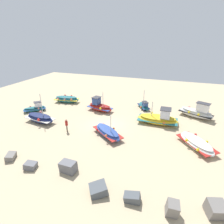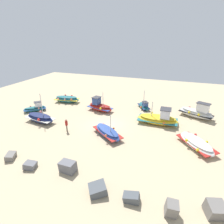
# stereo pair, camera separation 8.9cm
# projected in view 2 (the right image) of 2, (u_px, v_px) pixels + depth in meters

# --- Properties ---
(ground_plane) EXTENTS (57.64, 57.64, 0.00)m
(ground_plane) POSITION_uv_depth(u_px,v_px,m) (106.00, 125.00, 23.54)
(ground_plane) COLOR tan
(fishing_boat_0) EXTENTS (5.32, 2.72, 2.97)m
(fishing_boat_0) POSITION_uv_depth(u_px,v_px,m) (158.00, 119.00, 23.65)
(fishing_boat_0) COLOR gold
(fishing_boat_0) RESTS_ON ground_plane
(fishing_boat_1) EXTENTS (4.45, 2.18, 1.18)m
(fishing_boat_1) POSITION_uv_depth(u_px,v_px,m) (67.00, 99.00, 31.17)
(fishing_boat_1) COLOR #1E6670
(fishing_boat_1) RESTS_ON ground_plane
(fishing_boat_2) EXTENTS (4.93, 3.34, 2.34)m
(fishing_boat_2) POSITION_uv_depth(u_px,v_px,m) (197.00, 112.00, 25.35)
(fishing_boat_2) COLOR white
(fishing_boat_2) RESTS_ON ground_plane
(fishing_boat_3) EXTENTS (4.13, 4.64, 0.98)m
(fishing_boat_3) POSITION_uv_depth(u_px,v_px,m) (196.00, 143.00, 18.63)
(fishing_boat_3) COLOR white
(fishing_boat_3) RESTS_ON ground_plane
(fishing_boat_4) EXTENTS (4.31, 2.35, 3.13)m
(fishing_boat_4) POSITION_uv_depth(u_px,v_px,m) (100.00, 106.00, 27.65)
(fishing_boat_4) COLOR maroon
(fishing_boat_4) RESTS_ON ground_plane
(fishing_boat_5) EXTENTS (2.55, 3.21, 2.96)m
(fishing_boat_5) POSITION_uv_depth(u_px,v_px,m) (144.00, 106.00, 28.59)
(fishing_boat_5) COLOR #1E6670
(fishing_boat_5) RESTS_ON ground_plane
(fishing_boat_6) EXTENTS (4.45, 3.87, 2.91)m
(fishing_boat_6) POSITION_uv_depth(u_px,v_px,m) (107.00, 132.00, 20.75)
(fishing_boat_6) COLOR #2D4C9E
(fishing_boat_6) RESTS_ON ground_plane
(fishing_boat_7) EXTENTS (4.42, 2.29, 4.12)m
(fishing_boat_7) POSITION_uv_depth(u_px,v_px,m) (40.00, 118.00, 24.00)
(fishing_boat_7) COLOR navy
(fishing_boat_7) RESTS_ON ground_plane
(fishing_boat_8) EXTENTS (3.24, 3.15, 1.51)m
(fishing_boat_8) POSITION_uv_depth(u_px,v_px,m) (35.00, 108.00, 27.59)
(fishing_boat_8) COLOR #1E6670
(fishing_boat_8) RESTS_ON ground_plane
(person_walking) EXTENTS (0.32, 0.32, 1.64)m
(person_walking) POSITION_uv_depth(u_px,v_px,m) (66.00, 124.00, 21.54)
(person_walking) COLOR brown
(person_walking) RESTS_ON ground_plane
(breakwater_rocks) EXTENTS (23.78, 2.76, 1.27)m
(breakwater_rocks) POSITION_uv_depth(u_px,v_px,m) (73.00, 174.00, 14.53)
(breakwater_rocks) COLOR slate
(breakwater_rocks) RESTS_ON ground_plane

